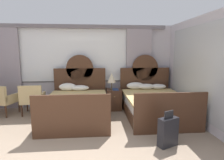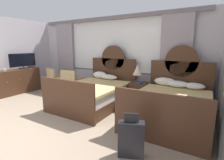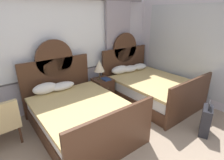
{
  "view_description": "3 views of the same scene",
  "coord_description": "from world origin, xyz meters",
  "px_view_note": "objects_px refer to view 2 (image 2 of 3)",
  "views": [
    {
      "loc": [
        0.69,
        -2.38,
        1.81
      ],
      "look_at": [
        1.14,
        2.69,
        1.03
      ],
      "focal_mm": 29.03,
      "sensor_mm": 36.0,
      "label": 1
    },
    {
      "loc": [
        3.0,
        -1.36,
        1.68
      ],
      "look_at": [
        0.7,
        2.56,
        0.78
      ],
      "focal_mm": 26.79,
      "sensor_mm": 36.0,
      "label": 2
    },
    {
      "loc": [
        -1.23,
        -0.41,
        2.29
      ],
      "look_at": [
        1.12,
        2.61,
        0.82
      ],
      "focal_mm": 28.58,
      "sensor_mm": 36.0,
      "label": 3
    }
  ],
  "objects_px": {
    "bed_near_window": "(95,93)",
    "dresser_minibar": "(17,82)",
    "tv_flatscreen": "(23,61)",
    "bed_near_mirror": "(171,105)",
    "armchair_by_window_left": "(72,81)",
    "suitcase_on_floor": "(131,139)",
    "cup_on_dresser": "(4,70)",
    "armchair_by_window_centre": "(56,79)",
    "book_on_nightstand": "(139,83)",
    "table_lamp_on_nightstand": "(137,70)",
    "nightstand_between_beds": "(138,93)"
  },
  "relations": [
    {
      "from": "tv_flatscreen",
      "to": "cup_on_dresser",
      "type": "bearing_deg",
      "value": -86.88
    },
    {
      "from": "bed_near_window",
      "to": "suitcase_on_floor",
      "type": "relative_size",
      "value": 3.17
    },
    {
      "from": "bed_near_mirror",
      "to": "dresser_minibar",
      "type": "bearing_deg",
      "value": -174.94
    },
    {
      "from": "tv_flatscreen",
      "to": "suitcase_on_floor",
      "type": "relative_size",
      "value": 1.41
    },
    {
      "from": "bed_near_window",
      "to": "cup_on_dresser",
      "type": "xyz_separation_m",
      "value": [
        -3.12,
        -0.86,
        0.56
      ]
    },
    {
      "from": "bed_near_window",
      "to": "bed_near_mirror",
      "type": "xyz_separation_m",
      "value": [
        2.16,
        0.01,
        0.0
      ]
    },
    {
      "from": "bed_near_mirror",
      "to": "suitcase_on_floor",
      "type": "height_order",
      "value": "bed_near_mirror"
    },
    {
      "from": "tv_flatscreen",
      "to": "table_lamp_on_nightstand",
      "type": "bearing_deg",
      "value": 12.0
    },
    {
      "from": "table_lamp_on_nightstand",
      "to": "cup_on_dresser",
      "type": "xyz_separation_m",
      "value": [
        -4.14,
        -1.59,
        -0.09
      ]
    },
    {
      "from": "bed_near_window",
      "to": "suitcase_on_floor",
      "type": "height_order",
      "value": "bed_near_window"
    },
    {
      "from": "armchair_by_window_centre",
      "to": "book_on_nightstand",
      "type": "bearing_deg",
      "value": 2.81
    },
    {
      "from": "cup_on_dresser",
      "to": "table_lamp_on_nightstand",
      "type": "bearing_deg",
      "value": 21.04
    },
    {
      "from": "table_lamp_on_nightstand",
      "to": "dresser_minibar",
      "type": "distance_m",
      "value": 4.41
    },
    {
      "from": "bed_near_window",
      "to": "dresser_minibar",
      "type": "xyz_separation_m",
      "value": [
        -3.19,
        -0.46,
        0.08
      ]
    },
    {
      "from": "cup_on_dresser",
      "to": "tv_flatscreen",
      "type": "bearing_deg",
      "value": 93.12
    },
    {
      "from": "armchair_by_window_left",
      "to": "suitcase_on_floor",
      "type": "height_order",
      "value": "armchair_by_window_left"
    },
    {
      "from": "nightstand_between_beds",
      "to": "armchair_by_window_centre",
      "type": "xyz_separation_m",
      "value": [
        -3.24,
        -0.25,
        0.17
      ]
    },
    {
      "from": "bed_near_mirror",
      "to": "nightstand_between_beds",
      "type": "distance_m",
      "value": 1.27
    },
    {
      "from": "nightstand_between_beds",
      "to": "tv_flatscreen",
      "type": "relative_size",
      "value": 0.65
    },
    {
      "from": "tv_flatscreen",
      "to": "dresser_minibar",
      "type": "bearing_deg",
      "value": -94.75
    },
    {
      "from": "bed_near_mirror",
      "to": "tv_flatscreen",
      "type": "bearing_deg",
      "value": -178.19
    },
    {
      "from": "bed_near_mirror",
      "to": "cup_on_dresser",
      "type": "height_order",
      "value": "bed_near_mirror"
    },
    {
      "from": "bed_near_mirror",
      "to": "cup_on_dresser",
      "type": "bearing_deg",
      "value": -170.62
    },
    {
      "from": "book_on_nightstand",
      "to": "suitcase_on_floor",
      "type": "bearing_deg",
      "value": -71.16
    },
    {
      "from": "nightstand_between_beds",
      "to": "dresser_minibar",
      "type": "xyz_separation_m",
      "value": [
        -4.27,
        -1.16,
        0.11
      ]
    },
    {
      "from": "book_on_nightstand",
      "to": "armchair_by_window_left",
      "type": "height_order",
      "value": "armchair_by_window_left"
    },
    {
      "from": "cup_on_dresser",
      "to": "bed_near_mirror",
      "type": "bearing_deg",
      "value": 9.38
    },
    {
      "from": "tv_flatscreen",
      "to": "armchair_by_window_left",
      "type": "xyz_separation_m",
      "value": [
        1.83,
        0.6,
        -0.68
      ]
    },
    {
      "from": "dresser_minibar",
      "to": "tv_flatscreen",
      "type": "bearing_deg",
      "value": 85.25
    },
    {
      "from": "bed_near_window",
      "to": "book_on_nightstand",
      "type": "height_order",
      "value": "bed_near_window"
    },
    {
      "from": "bed_near_mirror",
      "to": "armchair_by_window_centre",
      "type": "height_order",
      "value": "bed_near_mirror"
    },
    {
      "from": "book_on_nightstand",
      "to": "armchair_by_window_centre",
      "type": "bearing_deg",
      "value": -177.19
    },
    {
      "from": "table_lamp_on_nightstand",
      "to": "dresser_minibar",
      "type": "height_order",
      "value": "table_lamp_on_nightstand"
    },
    {
      "from": "nightstand_between_beds",
      "to": "tv_flatscreen",
      "type": "bearing_deg",
      "value": -168.63
    },
    {
      "from": "bed_near_mirror",
      "to": "nightstand_between_beds",
      "type": "bearing_deg",
      "value": 147.48
    },
    {
      "from": "dresser_minibar",
      "to": "armchair_by_window_left",
      "type": "height_order",
      "value": "armchair_by_window_left"
    },
    {
      "from": "dresser_minibar",
      "to": "suitcase_on_floor",
      "type": "bearing_deg",
      "value": -13.34
    },
    {
      "from": "bed_near_window",
      "to": "cup_on_dresser",
      "type": "bearing_deg",
      "value": -164.6
    },
    {
      "from": "nightstand_between_beds",
      "to": "cup_on_dresser",
      "type": "bearing_deg",
      "value": -159.68
    },
    {
      "from": "book_on_nightstand",
      "to": "tv_flatscreen",
      "type": "xyz_separation_m",
      "value": [
        -4.29,
        -0.76,
        0.5
      ]
    },
    {
      "from": "dresser_minibar",
      "to": "bed_near_window",
      "type": "bearing_deg",
      "value": 8.23
    },
    {
      "from": "bed_near_window",
      "to": "bed_near_mirror",
      "type": "height_order",
      "value": "same"
    },
    {
      "from": "cup_on_dresser",
      "to": "suitcase_on_floor",
      "type": "height_order",
      "value": "cup_on_dresser"
    },
    {
      "from": "bed_near_mirror",
      "to": "tv_flatscreen",
      "type": "xyz_separation_m",
      "value": [
        -5.32,
        -0.17,
        0.81
      ]
    },
    {
      "from": "bed_near_window",
      "to": "bed_near_mirror",
      "type": "distance_m",
      "value": 2.16
    },
    {
      "from": "armchair_by_window_left",
      "to": "tv_flatscreen",
      "type": "bearing_deg",
      "value": -161.97
    },
    {
      "from": "table_lamp_on_nightstand",
      "to": "book_on_nightstand",
      "type": "relative_size",
      "value": 1.99
    },
    {
      "from": "armchair_by_window_left",
      "to": "book_on_nightstand",
      "type": "bearing_deg",
      "value": 3.84
    },
    {
      "from": "table_lamp_on_nightstand",
      "to": "armchair_by_window_centre",
      "type": "distance_m",
      "value": 3.23
    },
    {
      "from": "book_on_nightstand",
      "to": "tv_flatscreen",
      "type": "relative_size",
      "value": 0.26
    }
  ]
}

